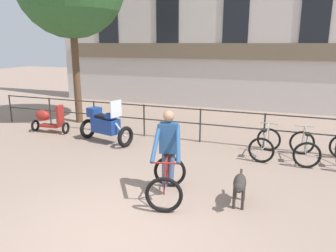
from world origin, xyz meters
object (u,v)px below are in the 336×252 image
(parked_bicycle_mid_left, at_px, (304,148))
(parked_motorcycle, at_px, (105,124))
(parked_bicycle_near_lamp, at_px, (265,144))
(parked_scooter, at_px, (49,119))
(dog, at_px, (240,185))
(cyclist_with_bike, at_px, (168,159))

(parked_bicycle_mid_left, bearing_deg, parked_motorcycle, -1.19)
(parked_motorcycle, relative_size, parked_bicycle_mid_left, 1.58)
(parked_bicycle_near_lamp, height_order, parked_scooter, parked_scooter)
(dog, bearing_deg, parked_motorcycle, 144.43)
(dog, bearing_deg, parked_bicycle_mid_left, 63.66)
(parked_motorcycle, distance_m, parked_bicycle_near_lamp, 4.69)
(parked_bicycle_near_lamp, relative_size, parked_scooter, 0.90)
(dog, distance_m, parked_motorcycle, 5.17)
(cyclist_with_bike, distance_m, parked_bicycle_mid_left, 4.04)
(parked_motorcycle, bearing_deg, dog, -106.01)
(parked_scooter, bearing_deg, parked_bicycle_mid_left, -93.77)
(cyclist_with_bike, height_order, dog, cyclist_with_bike)
(parked_bicycle_near_lamp, bearing_deg, parked_bicycle_mid_left, -174.07)
(cyclist_with_bike, xyz_separation_m, dog, (1.39, 0.07, -0.34))
(cyclist_with_bike, distance_m, dog, 1.43)
(cyclist_with_bike, bearing_deg, parked_bicycle_mid_left, 35.16)
(parked_motorcycle, bearing_deg, cyclist_with_bike, -116.82)
(cyclist_with_bike, bearing_deg, parked_motorcycle, 123.56)
(parked_bicycle_near_lamp, distance_m, parked_bicycle_mid_left, 0.97)
(dog, bearing_deg, parked_scooter, 151.79)
(parked_motorcycle, relative_size, parked_scooter, 1.40)
(parked_bicycle_mid_left, height_order, parked_scooter, parked_scooter)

